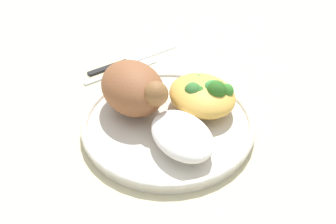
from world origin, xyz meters
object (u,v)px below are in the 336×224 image
object	(u,v)px
mac_cheese_with_broccoli	(204,95)
fork	(125,69)
rice_pile	(182,135)
plate	(168,122)
knife	(126,61)
roasted_chicken	(134,88)

from	to	relation	value
mac_cheese_with_broccoli	fork	size ratio (longest dim) A/B	0.74
rice_pile	fork	size ratio (longest dim) A/B	0.70
plate	fork	bearing A→B (deg)	177.21
mac_cheese_with_broccoli	knife	bearing A→B (deg)	-170.34
rice_pile	knife	bearing A→B (deg)	172.43
rice_pile	fork	xyz separation A→B (m)	(-0.23, 0.02, -0.03)
rice_pile	mac_cheese_with_broccoli	distance (m)	0.09
plate	mac_cheese_with_broccoli	world-z (taller)	mac_cheese_with_broccoli
mac_cheese_with_broccoli	fork	xyz separation A→B (m)	(-0.18, -0.05, -0.04)
roasted_chicken	mac_cheese_with_broccoli	size ratio (longest dim) A/B	1.15
fork	knife	distance (m)	0.03
plate	knife	bearing A→B (deg)	173.53
plate	knife	xyz separation A→B (m)	(-0.20, 0.02, -0.01)
plate	roasted_chicken	world-z (taller)	roasted_chicken
roasted_chicken	rice_pile	size ratio (longest dim) A/B	1.20
roasted_chicken	mac_cheese_with_broccoli	xyz separation A→B (m)	(0.05, 0.09, -0.01)
roasted_chicken	mac_cheese_with_broccoli	distance (m)	0.10
roasted_chicken	knife	xyz separation A→B (m)	(-0.16, 0.05, -0.05)
rice_pile	mac_cheese_with_broccoli	xyz separation A→B (m)	(-0.05, 0.07, 0.01)
rice_pile	knife	size ratio (longest dim) A/B	0.53
plate	fork	xyz separation A→B (m)	(-0.17, 0.01, -0.01)
plate	rice_pile	bearing A→B (deg)	-11.50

